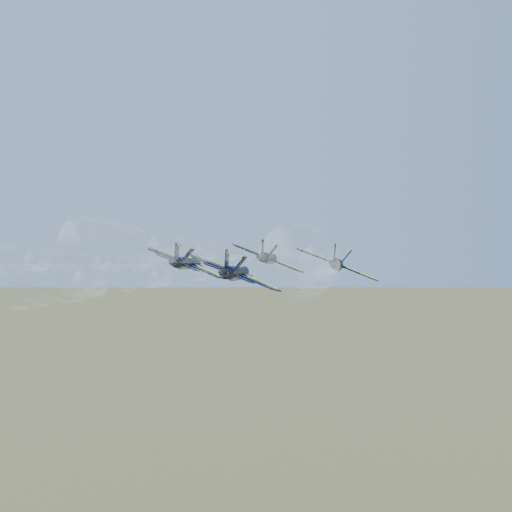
{
  "coord_description": "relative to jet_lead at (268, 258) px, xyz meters",
  "views": [
    {
      "loc": [
        -7.88,
        -103.86,
        112.72
      ],
      "look_at": [
        0.19,
        3.74,
        105.28
      ],
      "focal_mm": 50.0,
      "sensor_mm": 36.0,
      "label": 1
    }
  ],
  "objects": [
    {
      "name": "jet_slot",
      "position": [
        -6.6,
        -26.03,
        0.0
      ],
      "size": [
        11.85,
        16.71,
        5.26
      ],
      "rotation": [
        0.0,
        0.38,
        -0.22
      ],
      "color": "black"
    },
    {
      "name": "smoke_trail_right",
      "position": [
        -3.93,
        -72.25,
        0.03
      ],
      "size": [
        18.95,
        75.96,
        3.28
      ],
      "rotation": [
        0.0,
        0.38,
        -0.22
      ],
      "color": "white"
    },
    {
      "name": "jet_right",
      "position": [
        8.98,
        -14.16,
        0.0
      ],
      "size": [
        11.85,
        16.71,
        5.26
      ],
      "rotation": [
        0.0,
        0.38,
        -0.22
      ],
      "color": "black"
    },
    {
      "name": "jet_left",
      "position": [
        -13.28,
        -9.44,
        0.0
      ],
      "size": [
        11.85,
        16.71,
        5.26
      ],
      "rotation": [
        0.0,
        0.38,
        -0.22
      ],
      "color": "black"
    },
    {
      "name": "smoke_trail_lead",
      "position": [
        -12.91,
        -58.08,
        0.03
      ],
      "size": [
        18.95,
        75.96,
        3.28
      ],
      "rotation": [
        0.0,
        0.38,
        -0.22
      ],
      "color": "white"
    },
    {
      "name": "jet_lead",
      "position": [
        0.0,
        0.0,
        0.0
      ],
      "size": [
        11.85,
        16.71,
        5.26
      ],
      "rotation": [
        0.0,
        0.38,
        -0.22
      ],
      "color": "black"
    },
    {
      "name": "smoke_trail_slot",
      "position": [
        -19.51,
        -84.11,
        0.03
      ],
      "size": [
        18.95,
        75.96,
        3.28
      ],
      "rotation": [
        0.0,
        0.38,
        -0.22
      ],
      "color": "white"
    }
  ]
}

